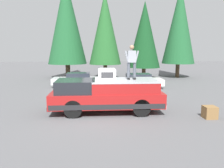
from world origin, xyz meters
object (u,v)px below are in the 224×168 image
Objects in this scene: pickup_truck at (107,95)px; wooden_crate at (210,112)px; compressor_unit at (107,74)px; parked_car_white at (137,81)px; person_on_truck_bed at (132,61)px; parked_car_silver at (78,80)px.

wooden_crate is (-1.35, -4.66, -0.59)m from pickup_truck.
compressor_unit reaches higher than pickup_truck.
parked_car_white is (6.96, -2.78, -0.29)m from pickup_truck.
compressor_unit is 0.50× the size of person_on_truck_bed.
person_on_truck_bed is at bearing 68.24° from wooden_crate.
person_on_truck_bed is 0.41× the size of parked_car_silver.
person_on_truck_bed is 4.34m from wooden_crate.
wooden_crate is (-9.37, -6.76, -0.30)m from parked_car_silver.
wooden_crate is at bearing -111.76° from person_on_truck_bed.
compressor_unit reaches higher than wooden_crate.
parked_car_silver is 7.32× the size of wooden_crate.
person_on_truck_bed is 3.02× the size of wooden_crate.
person_on_truck_bed is (0.02, -1.23, 1.68)m from pickup_truck.
parked_car_silver is at bearing 14.65° from pickup_truck.
pickup_truck is 8.29m from parked_car_silver.
parked_car_white is at bearing -21.81° from pickup_truck.
parked_car_white is 8.52m from wooden_crate.
compressor_unit is 0.20× the size of parked_car_silver.
compressor_unit is at bearing 73.70° from wooden_crate.
compressor_unit reaches higher than parked_car_silver.
parked_car_silver is at bearing 22.60° from person_on_truck_bed.
pickup_truck is at bearing 141.44° from compressor_unit.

